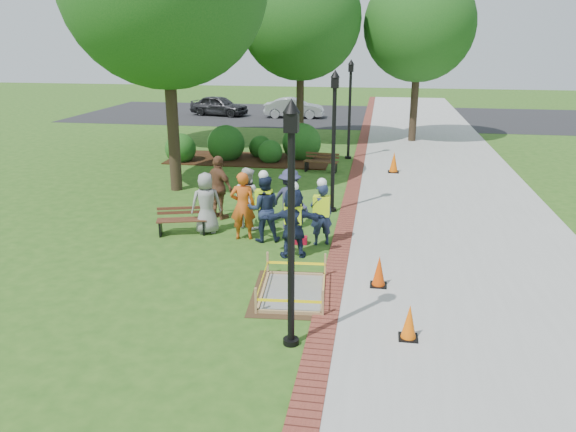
% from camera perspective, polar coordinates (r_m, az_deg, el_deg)
% --- Properties ---
extents(ground, '(100.00, 100.00, 0.00)m').
position_cam_1_polar(ground, '(12.98, -3.06, -5.70)').
color(ground, '#285116').
rests_on(ground, ground).
extents(sidewalk, '(6.00, 60.00, 0.02)m').
position_cam_1_polar(sidewalk, '(22.35, 15.29, 3.80)').
color(sidewalk, '#9E9E99').
rests_on(sidewalk, ground).
extents(brick_edging, '(0.50, 60.00, 0.03)m').
position_cam_1_polar(brick_edging, '(22.23, 6.92, 4.25)').
color(brick_edging, maroon).
rests_on(brick_edging, ground).
extents(mulch_bed, '(7.00, 3.00, 0.05)m').
position_cam_1_polar(mulch_bed, '(24.81, -3.92, 5.76)').
color(mulch_bed, '#381E0F').
rests_on(mulch_bed, ground).
extents(parking_lot, '(36.00, 12.00, 0.01)m').
position_cam_1_polar(parking_lot, '(39.04, 5.56, 10.09)').
color(parking_lot, black).
rests_on(parking_lot, ground).
extents(wet_concrete_pad, '(1.87, 2.42, 0.55)m').
position_cam_1_polar(wet_concrete_pad, '(11.82, 0.51, -6.87)').
color(wet_concrete_pad, '#47331E').
rests_on(wet_concrete_pad, ground).
extents(bench_near, '(1.41, 0.80, 0.73)m').
position_cam_1_polar(bench_near, '(15.58, -10.70, -1.00)').
color(bench_near, brown).
rests_on(bench_near, ground).
extents(bench_far, '(1.41, 0.64, 0.74)m').
position_cam_1_polar(bench_far, '(22.53, 3.37, 5.10)').
color(bench_far, '#4C341A').
rests_on(bench_far, ground).
extents(cone_front, '(0.34, 0.34, 0.68)m').
position_cam_1_polar(cone_front, '(10.34, 12.21, -10.56)').
color(cone_front, black).
rests_on(cone_front, ground).
extents(cone_back, '(0.36, 0.36, 0.70)m').
position_cam_1_polar(cone_back, '(12.27, 9.23, -5.63)').
color(cone_back, black).
rests_on(cone_back, ground).
extents(cone_far, '(0.42, 0.42, 0.83)m').
position_cam_1_polar(cone_far, '(22.68, 10.70, 5.34)').
color(cone_far, black).
rests_on(cone_far, ground).
extents(toolbox, '(0.40, 0.23, 0.20)m').
position_cam_1_polar(toolbox, '(14.64, 1.18, -2.47)').
color(toolbox, maroon).
rests_on(toolbox, ground).
extents(lamp_near, '(0.28, 0.28, 4.26)m').
position_cam_1_polar(lamp_near, '(9.12, 0.33, 0.68)').
color(lamp_near, black).
rests_on(lamp_near, ground).
extents(lamp_mid, '(0.28, 0.28, 4.26)m').
position_cam_1_polar(lamp_mid, '(16.88, 4.68, 8.57)').
color(lamp_mid, black).
rests_on(lamp_mid, ground).
extents(lamp_far, '(0.28, 0.28, 4.26)m').
position_cam_1_polar(lamp_far, '(24.80, 6.31, 11.45)').
color(lamp_far, black).
rests_on(lamp_far, ground).
extents(tree_back, '(5.80, 5.80, 8.88)m').
position_cam_1_polar(tree_back, '(28.32, 1.29, 19.39)').
color(tree_back, '#3D2D1E').
rests_on(tree_back, ground).
extents(tree_right, '(5.44, 5.44, 8.41)m').
position_cam_1_polar(tree_right, '(29.61, 13.21, 18.32)').
color(tree_right, '#3D2D1E').
rests_on(tree_right, ground).
extents(tree_far, '(6.29, 6.29, 9.49)m').
position_cam_1_polar(tree_far, '(27.99, -12.18, 19.80)').
color(tree_far, '#3D2D1E').
rests_on(tree_far, ground).
extents(shrub_a, '(1.32, 1.32, 1.32)m').
position_cam_1_polar(shrub_a, '(24.85, -10.79, 5.46)').
color(shrub_a, '#164D16').
rests_on(shrub_a, ground).
extents(shrub_b, '(1.63, 1.63, 1.63)m').
position_cam_1_polar(shrub_b, '(25.00, -6.26, 5.74)').
color(shrub_b, '#164D16').
rests_on(shrub_b, ground).
extents(shrub_c, '(1.05, 1.05, 1.05)m').
position_cam_1_polar(shrub_c, '(24.25, -1.81, 5.46)').
color(shrub_c, '#164D16').
rests_on(shrub_c, ground).
extents(shrub_d, '(1.70, 1.70, 1.70)m').
position_cam_1_polar(shrub_d, '(24.97, 1.39, 5.83)').
color(shrub_d, '#164D16').
rests_on(shrub_d, ground).
extents(shrub_e, '(1.04, 1.04, 1.04)m').
position_cam_1_polar(shrub_e, '(25.41, -2.79, 6.02)').
color(shrub_e, '#164D16').
rests_on(shrub_e, ground).
extents(casual_person_a, '(0.63, 0.54, 1.69)m').
position_cam_1_polar(casual_person_a, '(15.39, -8.30, 1.29)').
color(casual_person_a, gray).
rests_on(casual_person_a, ground).
extents(casual_person_b, '(0.64, 0.48, 1.82)m').
position_cam_1_polar(casual_person_b, '(14.81, -4.61, 1.03)').
color(casual_person_b, '#CF5318').
rests_on(casual_person_b, ground).
extents(casual_person_c, '(0.66, 0.58, 1.73)m').
position_cam_1_polar(casual_person_c, '(15.71, -4.14, 1.84)').
color(casual_person_c, silver).
rests_on(casual_person_c, ground).
extents(casual_person_d, '(0.72, 0.65, 1.89)m').
position_cam_1_polar(casual_person_d, '(16.56, -7.02, 2.87)').
color(casual_person_d, brown).
rests_on(casual_person_d, ground).
extents(casual_person_e, '(0.64, 0.53, 1.71)m').
position_cam_1_polar(casual_person_e, '(15.55, 0.19, 1.69)').
color(casual_person_e, '#2F3253').
rests_on(casual_person_e, ground).
extents(hivis_worker_a, '(0.62, 0.47, 1.90)m').
position_cam_1_polar(hivis_worker_a, '(13.54, 0.55, -0.41)').
color(hivis_worker_a, '#1C2349').
rests_on(hivis_worker_a, ground).
extents(hivis_worker_b, '(0.61, 0.51, 1.78)m').
position_cam_1_polar(hivis_worker_b, '(14.38, 3.41, 0.43)').
color(hivis_worker_b, '#1C1D4A').
rests_on(hivis_worker_b, ground).
extents(hivis_worker_c, '(0.64, 0.49, 1.91)m').
position_cam_1_polar(hivis_worker_c, '(14.61, -2.47, 0.98)').
color(hivis_worker_c, '#1D324C').
rests_on(hivis_worker_c, ground).
extents(parked_car_a, '(2.95, 4.85, 1.47)m').
position_cam_1_polar(parked_car_a, '(39.37, -6.97, 10.10)').
color(parked_car_a, '#272729').
rests_on(parked_car_a, ground).
extents(parked_car_b, '(1.96, 4.35, 1.41)m').
position_cam_1_polar(parked_car_b, '(38.01, 0.62, 9.95)').
color(parked_car_b, '#B4B4B9').
rests_on(parked_car_b, ground).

